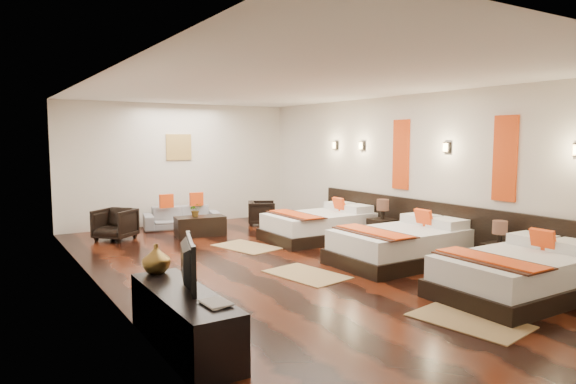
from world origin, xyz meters
TOP-DOWN VIEW (x-y plane):
  - floor at (0.00, 0.00)m, footprint 5.50×9.50m
  - ceiling at (0.00, 0.00)m, footprint 5.50×9.50m
  - back_wall at (0.00, 4.75)m, footprint 5.50×0.01m
  - left_wall at (-2.75, 0.00)m, footprint 0.01×9.50m
  - right_wall at (2.75, 0.00)m, footprint 0.01×9.50m
  - headboard_panel at (2.71, -0.80)m, footprint 0.08×6.60m
  - bed_near at (1.70, -2.90)m, footprint 2.16×1.36m
  - bed_mid at (1.70, -0.82)m, footprint 2.20×1.38m
  - bed_far at (1.70, 1.45)m, footprint 2.13×1.34m
  - nightstand_a at (2.44, -2.06)m, footprint 0.40×0.40m
  - nightstand_b at (2.44, 0.46)m, footprint 0.43×0.43m
  - jute_mat_near at (0.41, -3.17)m, footprint 0.94×1.31m
  - jute_mat_mid at (-0.03, -0.63)m, footprint 0.96×1.32m
  - jute_mat_far at (0.11, 1.57)m, footprint 1.04×1.35m
  - tv_console at (-2.50, -2.18)m, footprint 0.50×1.80m
  - tv at (-2.45, -2.03)m, footprint 0.36×0.83m
  - book at (-2.50, -2.70)m, footprint 0.23×0.30m
  - figurine at (-2.50, -1.38)m, footprint 0.38×0.38m
  - sofa at (-0.18, 4.13)m, footprint 1.76×0.98m
  - armchair_left at (-1.78, 3.54)m, footprint 0.95×0.95m
  - armchair_right at (1.53, 3.54)m, footprint 0.82×0.81m
  - coffee_table at (-0.18, 3.08)m, footprint 1.06×0.64m
  - table_plant at (-0.26, 3.10)m, footprint 0.26×0.23m
  - orange_panel_a at (2.73, -1.90)m, footprint 0.04×0.40m
  - orange_panel_b at (2.73, 0.30)m, footprint 0.04×0.40m
  - sconce_mid at (2.70, -0.80)m, footprint 0.07×0.12m
  - sconce_far at (2.70, 1.40)m, footprint 0.07×0.12m
  - sconce_lounge at (2.70, 2.30)m, footprint 0.07×0.12m
  - gold_artwork at (0.00, 4.73)m, footprint 0.60×0.04m

SIDE VIEW (x-z plane):
  - floor at x=0.00m, z-range -0.01..0.01m
  - jute_mat_near at x=0.41m, z-range 0.00..0.01m
  - jute_mat_mid at x=-0.03m, z-range 0.00..0.01m
  - jute_mat_far at x=0.11m, z-range 0.00..0.01m
  - coffee_table at x=-0.18m, z-range 0.00..0.40m
  - sofa at x=-0.18m, z-range 0.00..0.48m
  - tv_console at x=-2.50m, z-range 0.00..0.55m
  - nightstand_a at x=2.44m, z-range -0.12..0.67m
  - bed_far at x=1.70m, z-range -0.13..0.68m
  - armchair_right at x=1.53m, z-range 0.00..0.56m
  - bed_near at x=1.70m, z-range -0.13..0.69m
  - bed_mid at x=1.70m, z-range -0.13..0.71m
  - nightstand_b at x=2.44m, z-range -0.13..0.73m
  - armchair_left at x=-1.78m, z-range 0.00..0.62m
  - headboard_panel at x=2.71m, z-range 0.00..0.90m
  - table_plant at x=-0.26m, z-range 0.40..0.68m
  - book at x=-2.50m, z-range 0.55..0.58m
  - figurine at x=-2.50m, z-range 0.55..0.87m
  - tv at x=-2.45m, z-range 0.55..1.03m
  - back_wall at x=0.00m, z-range 0.00..2.80m
  - left_wall at x=-2.75m, z-range 0.00..2.80m
  - right_wall at x=2.75m, z-range 0.00..2.80m
  - orange_panel_a at x=2.73m, z-range 1.05..2.35m
  - orange_panel_b at x=2.73m, z-range 1.05..2.35m
  - gold_artwork at x=0.00m, z-range 1.50..2.10m
  - sconce_mid at x=2.70m, z-range 1.76..1.94m
  - sconce_far at x=2.70m, z-range 1.76..1.94m
  - sconce_lounge at x=2.70m, z-range 1.76..1.94m
  - ceiling at x=0.00m, z-range 2.79..2.80m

